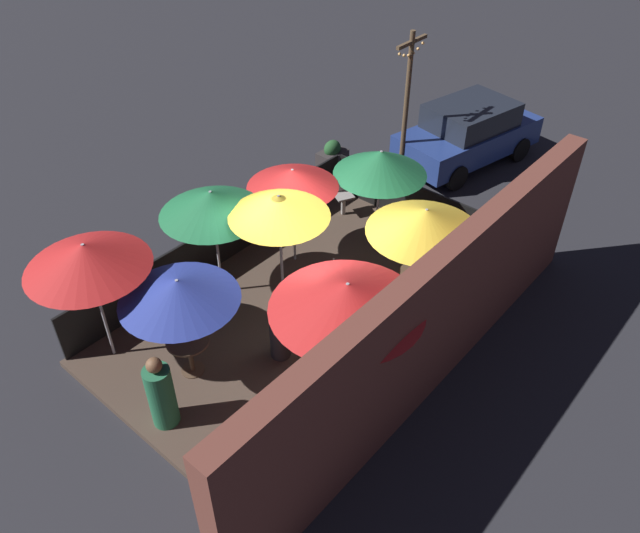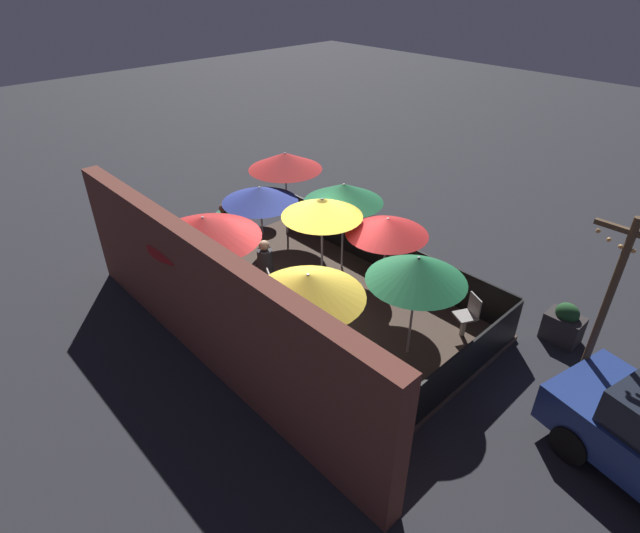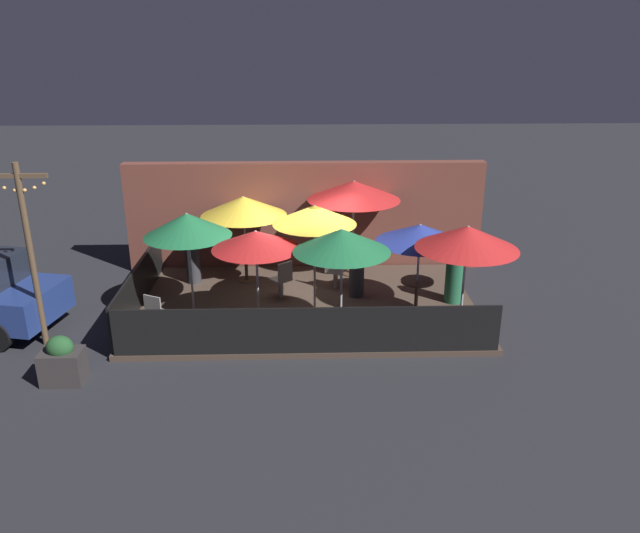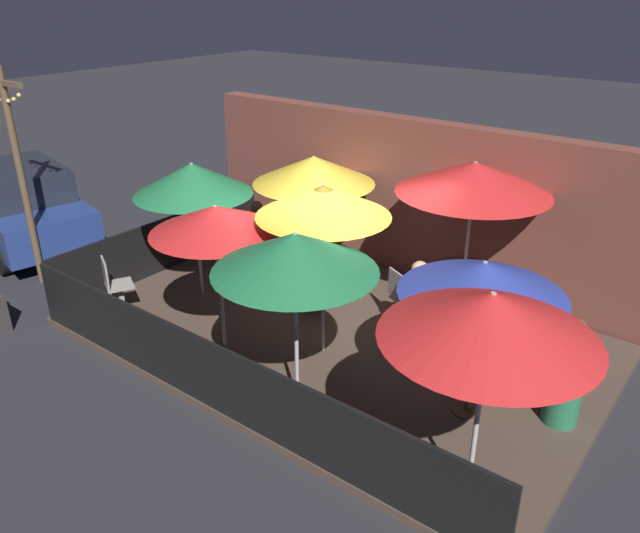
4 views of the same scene
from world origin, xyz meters
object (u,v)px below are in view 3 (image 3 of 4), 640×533
Objects in this scene: patio_chair_0 at (335,270)px; patron_1 at (455,276)px; dining_table_0 at (353,252)px; dining_table_2 at (246,259)px; patron_2 at (193,263)px; planter_box at (62,362)px; dining_table_1 at (417,287)px; patio_umbrella_6 at (314,215)px; patio_umbrella_7 at (342,240)px; patio_umbrella_2 at (244,206)px; patron_0 at (357,271)px; patio_chair_2 at (157,314)px; patio_chair_1 at (282,278)px; light_post at (30,247)px; patio_umbrella_0 at (354,190)px; patio_umbrella_1 at (420,233)px; patio_umbrella_5 at (467,238)px; patio_umbrella_4 at (256,240)px; patio_umbrella_3 at (187,225)px.

patron_1 is (2.69, -0.82, 0.13)m from patio_chair_0.
dining_table_2 reaches higher than dining_table_0.
dining_table_2 is at bearing 161.84° from patron_2.
dining_table_1 is at bearing 20.83° from planter_box.
patron_1 is at bearing 8.55° from patio_umbrella_6.
patio_umbrella_7 reaches higher than planter_box.
patio_umbrella_2 is at bearing -171.55° from dining_table_0.
patron_0 is at bearing 31.96° from planter_box.
patio_chair_1 is at bearing -25.36° from patio_chair_2.
dining_table_2 is 1.46m from patio_chair_1.
patio_chair_2 is at bearing 179.48° from patio_umbrella_7.
dining_table_0 is 7.47m from light_post.
planter_box is at bearing -58.82° from light_post.
patron_1 is (4.85, -1.42, -1.30)m from patio_umbrella_2.
planter_box is (-4.58, -2.61, -1.94)m from patio_umbrella_6.
patio_umbrella_0 reaches higher than patio_chair_1.
patio_umbrella_7 is at bearing -98.38° from dining_table_0.
dining_table_0 is 1.06× the size of patio_chair_0.
patron_0 is (-0.02, -1.43, 0.03)m from dining_table_0.
patio_umbrella_1 is at bearing -172.87° from dining_table_1.
patio_umbrella_2 is at bearing 153.84° from patio_umbrella_1.
patron_1 reaches higher than patron_2.
patio_umbrella_1 is 5.68m from patio_chair_2.
patio_umbrella_0 is 1.12× the size of patio_umbrella_2.
patio_umbrella_2 is at bearing 38.31° from light_post.
patio_chair_1 is at bearing 165.18° from patio_umbrella_1.
patio_umbrella_7 is 3.81m from dining_table_0.
patio_umbrella_0 is at bearing 0.00° from patio_chair_0.
patio_umbrella_2 is 0.91× the size of patio_umbrella_5.
patio_umbrella_2 reaches higher than dining_table_2.
patron_1 reaches higher than patio_chair_0.
patio_umbrella_7 is at bearing -152.96° from patio_chair_0.
patio_umbrella_0 reaches higher than patron_1.
patio_umbrella_6 reaches higher than patio_chair_1.
light_post is (-0.90, 1.49, 1.67)m from planter_box.
patron_2 is 1.23× the size of planter_box.
patio_umbrella_7 reaches higher than patio_umbrella_1.
patio_umbrella_1 is at bearing -61.97° from patio_umbrella_0.
patio_chair_0 is 0.99× the size of patio_chair_1.
dining_table_1 is 0.76× the size of patio_chair_2.
patio_chair_1 is (-1.74, -1.52, -1.69)m from patio_umbrella_0.
patio_umbrella_0 reaches higher than patio_umbrella_4.
patron_2 reaches higher than planter_box.
patron_1 is at bearing 2.97° from patio_umbrella_3.
patio_umbrella_1 reaches higher than patio_chair_1.
dining_table_1 is (-0.64, 1.36, -1.59)m from patio_umbrella_5.
patio_umbrella_4 is 0.88× the size of patio_umbrella_6.
patron_2 is (-5.83, 3.21, -1.65)m from patio_umbrella_5.
patio_chair_0 reaches higher than dining_table_0.
dining_table_2 is 0.20× the size of light_post.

